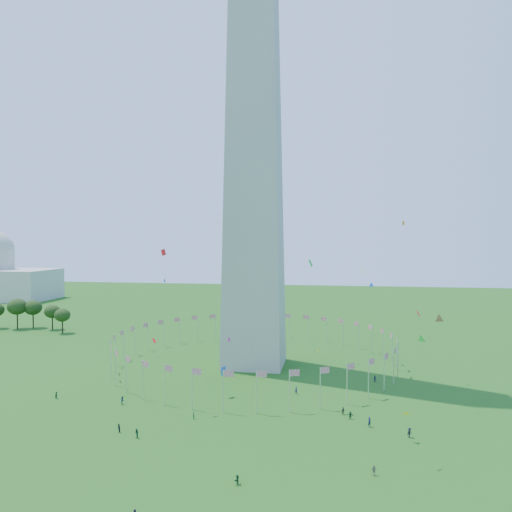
% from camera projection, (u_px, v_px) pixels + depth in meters
% --- Properties ---
extents(ground, '(600.00, 600.00, 0.00)m').
position_uv_depth(ground, '(212.00, 431.00, 94.63)').
color(ground, '#1A4F12').
rests_on(ground, ground).
extents(washington_monument, '(16.80, 16.80, 169.00)m').
position_uv_depth(washington_monument, '(254.00, 69.00, 141.02)').
color(washington_monument, '#B4B0A0').
rests_on(washington_monument, ground).
extents(flag_ring, '(80.24, 80.24, 9.00)m').
position_uv_depth(flag_ring, '(254.00, 349.00, 143.81)').
color(flag_ring, silver).
rests_on(flag_ring, ground).
extents(crowd, '(86.72, 70.48, 1.98)m').
position_uv_depth(crowd, '(247.00, 428.00, 93.70)').
color(crowd, '#193F23').
rests_on(crowd, ground).
extents(kites_aloft, '(78.97, 61.96, 37.02)m').
position_uv_depth(kites_aloft, '(304.00, 317.00, 113.73)').
color(kites_aloft, green).
rests_on(kites_aloft, ground).
extents(tree_line_west, '(54.82, 15.37, 12.03)m').
position_uv_depth(tree_line_west, '(13.00, 316.00, 201.05)').
color(tree_line_west, '#2B4A18').
rests_on(tree_line_west, ground).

